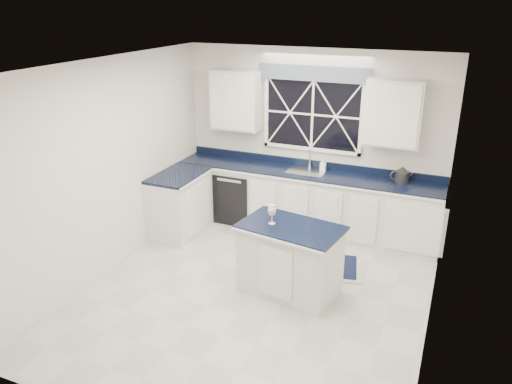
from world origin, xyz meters
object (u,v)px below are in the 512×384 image
at_px(island, 290,259).
at_px(wine_glass, 272,211).
at_px(kettle, 402,175).
at_px(soap_bottle, 323,165).
at_px(dishwasher, 238,195).
at_px(faucet, 310,158).

xyz_separation_m(island, wine_glass, (-0.23, -0.03, 0.60)).
distance_m(kettle, soap_bottle, 1.15).
bearing_deg(soap_bottle, kettle, -2.63).
distance_m(dishwasher, soap_bottle, 1.47).
bearing_deg(dishwasher, faucet, 10.02).
relative_size(dishwasher, kettle, 2.63).
height_order(wine_glass, soap_bottle, soap_bottle).
relative_size(wine_glass, soap_bottle, 1.30).
height_order(kettle, wine_glass, kettle).
xyz_separation_m(dishwasher, faucet, (1.10, 0.19, 0.69)).
distance_m(faucet, wine_glass, 1.96).
xyz_separation_m(dishwasher, island, (1.48, -1.73, 0.03)).
relative_size(island, kettle, 4.09).
bearing_deg(wine_glass, dishwasher, 125.41).
relative_size(dishwasher, faucet, 2.72).
relative_size(faucet, wine_glass, 1.26).
bearing_deg(island, kettle, 71.02).
xyz_separation_m(faucet, kettle, (1.37, -0.08, -0.05)).
xyz_separation_m(faucet, island, (0.38, -1.92, -0.66)).
xyz_separation_m(island, soap_bottle, (-0.16, 1.90, 0.59)).
distance_m(kettle, wine_glass, 2.24).
bearing_deg(dishwasher, soap_bottle, 7.34).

